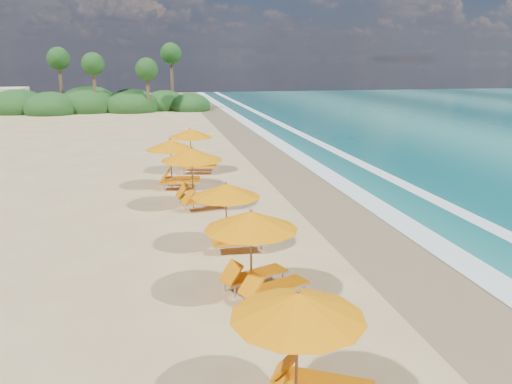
# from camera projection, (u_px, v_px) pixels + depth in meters

# --- Properties ---
(ground) EXTENTS (160.00, 160.00, 0.00)m
(ground) POSITION_uv_depth(u_px,v_px,m) (256.00, 222.00, 19.73)
(ground) COLOR tan
(ground) RESTS_ON ground
(wet_sand) EXTENTS (4.00, 160.00, 0.01)m
(wet_sand) POSITION_uv_depth(u_px,v_px,m) (353.00, 216.00, 20.51)
(wet_sand) COLOR #826A4D
(wet_sand) RESTS_ON ground
(surf_foam) EXTENTS (4.00, 160.00, 0.01)m
(surf_foam) POSITION_uv_depth(u_px,v_px,m) (414.00, 211.00, 21.03)
(surf_foam) COLOR white
(surf_foam) RESTS_ON ground
(station_0) EXTENTS (3.19, 3.19, 2.40)m
(station_0) POSITION_uv_depth(u_px,v_px,m) (307.00, 346.00, 8.73)
(station_0) COLOR olive
(station_0) RESTS_ON ground
(station_1) EXTENTS (3.20, 3.16, 2.46)m
(station_1) POSITION_uv_depth(u_px,v_px,m) (257.00, 247.00, 13.21)
(station_1) COLOR olive
(station_1) RESTS_ON ground
(station_2) EXTENTS (2.54, 2.36, 2.29)m
(station_2) POSITION_uv_depth(u_px,v_px,m) (232.00, 211.00, 16.66)
(station_2) COLOR olive
(station_2) RESTS_ON ground
(station_3) EXTENTS (3.16, 3.01, 2.64)m
(station_3) POSITION_uv_depth(u_px,v_px,m) (197.00, 174.00, 21.28)
(station_3) COLOR olive
(station_3) RESTS_ON ground
(station_4) EXTENTS (2.86, 2.71, 2.44)m
(station_4) POSITION_uv_depth(u_px,v_px,m) (175.00, 160.00, 24.64)
(station_4) COLOR olive
(station_4) RESTS_ON ground
(station_5) EXTENTS (3.04, 2.91, 2.51)m
(station_5) POSITION_uv_depth(u_px,v_px,m) (194.00, 147.00, 28.03)
(station_5) COLOR olive
(station_5) RESTS_ON ground
(treeline) EXTENTS (25.80, 8.80, 9.74)m
(treeline) POSITION_uv_depth(u_px,v_px,m) (98.00, 103.00, 60.66)
(treeline) COLOR #163D14
(treeline) RESTS_ON ground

